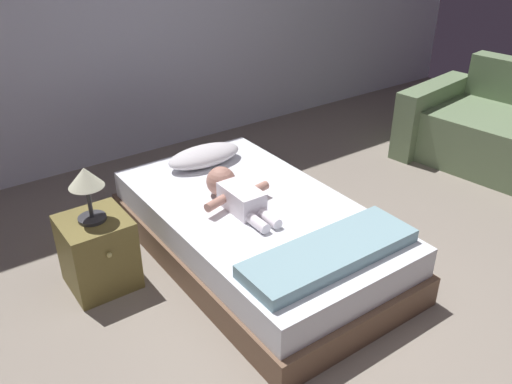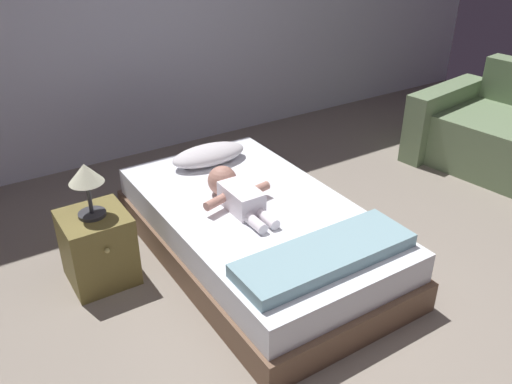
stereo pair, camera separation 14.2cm
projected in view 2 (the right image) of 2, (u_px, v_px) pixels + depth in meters
The scene contains 8 objects.
ground_plane at pixel (380, 345), 2.80m from camera, with size 8.00×8.00×0.00m, color gray.
bed at pixel (256, 232), 3.41m from camera, with size 1.13×1.98×0.37m.
pillow at pixel (209, 155), 3.82m from camera, with size 0.56×0.27×0.13m.
baby at pixel (235, 192), 3.31m from camera, with size 0.47×0.64×0.19m.
toothbrush at pixel (261, 193), 3.45m from camera, with size 0.06×0.13×0.02m.
nightstand at pixel (98, 248), 3.18m from camera, with size 0.38×0.41×0.45m.
lamp at pixel (86, 178), 2.96m from camera, with size 0.20×0.20×0.33m.
blanket at pixel (325, 255), 2.80m from camera, with size 1.01×0.33×0.07m.
Camera 2 is at (-1.66, -1.38, 2.06)m, focal length 37.50 mm.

